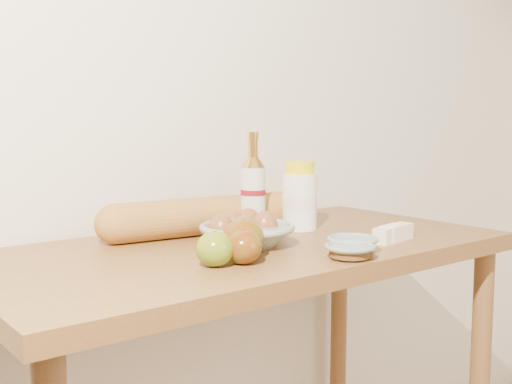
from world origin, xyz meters
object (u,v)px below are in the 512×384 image
at_px(bourbon_bottle, 253,193).
at_px(egg_bowl, 245,232).
at_px(baguette, 206,216).
at_px(table, 248,297).
at_px(cream_bottle, 300,198).

height_order(bourbon_bottle, egg_bowl, bourbon_bottle).
xyz_separation_m(egg_bowl, baguette, (0.01, 0.16, 0.01)).
relative_size(egg_bowl, baguette, 0.48).
distance_m(bourbon_bottle, egg_bowl, 0.16).
height_order(table, egg_bowl, egg_bowl).
bearing_deg(cream_bottle, egg_bowl, -141.19).
bearing_deg(bourbon_bottle, egg_bowl, -139.54).
bearing_deg(egg_bowl, table, 38.06).
height_order(table, baguette, baguette).
distance_m(table, baguette, 0.23).
distance_m(table, bourbon_bottle, 0.26).
xyz_separation_m(table, bourbon_bottle, (0.08, 0.09, 0.22)).
height_order(bourbon_bottle, baguette, bourbon_bottle).
bearing_deg(bourbon_bottle, cream_bottle, -14.70).
distance_m(egg_bowl, baguette, 0.17).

